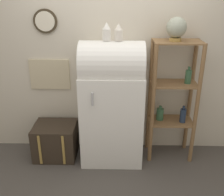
# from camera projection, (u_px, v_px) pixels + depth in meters

# --- Properties ---
(ground_plane) EXTENTS (12.00, 12.00, 0.00)m
(ground_plane) POSITION_uv_depth(u_px,v_px,m) (111.00, 168.00, 3.39)
(ground_plane) COLOR #4C4742
(wall_back) EXTENTS (7.00, 0.09, 2.70)m
(wall_back) POSITION_uv_depth(u_px,v_px,m) (112.00, 55.00, 3.40)
(wall_back) COLOR beige
(wall_back) RESTS_ON ground_plane
(refrigerator) EXTENTS (0.78, 0.61, 1.59)m
(refrigerator) POSITION_uv_depth(u_px,v_px,m) (112.00, 102.00, 3.32)
(refrigerator) COLOR white
(refrigerator) RESTS_ON ground_plane
(suitcase_trunk) EXTENTS (0.55, 0.47, 0.46)m
(suitcase_trunk) POSITION_uv_depth(u_px,v_px,m) (56.00, 140.00, 3.57)
(suitcase_trunk) COLOR #33281E
(suitcase_trunk) RESTS_ON ground_plane
(shelf_unit) EXTENTS (0.59, 0.37, 1.58)m
(shelf_unit) POSITION_uv_depth(u_px,v_px,m) (173.00, 95.00, 3.35)
(shelf_unit) COLOR olive
(shelf_unit) RESTS_ON ground_plane
(globe) EXTENTS (0.23, 0.23, 0.27)m
(globe) POSITION_uv_depth(u_px,v_px,m) (176.00, 28.00, 3.01)
(globe) COLOR #AD8942
(globe) RESTS_ON shelf_unit
(vase_left) EXTENTS (0.10, 0.10, 0.21)m
(vase_left) POSITION_uv_depth(u_px,v_px,m) (107.00, 32.00, 2.98)
(vase_left) COLOR white
(vase_left) RESTS_ON refrigerator
(vase_center) EXTENTS (0.10, 0.10, 0.19)m
(vase_center) POSITION_uv_depth(u_px,v_px,m) (118.00, 33.00, 2.98)
(vase_center) COLOR silver
(vase_center) RESTS_ON refrigerator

